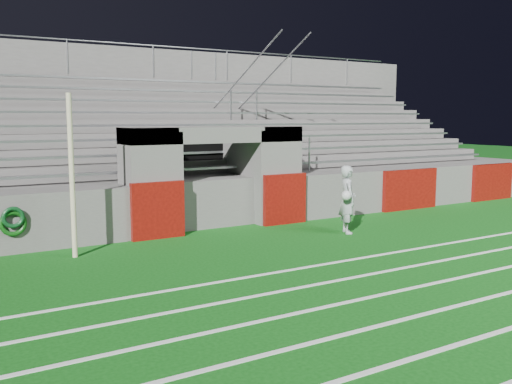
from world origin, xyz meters
TOP-DOWN VIEW (x-y plane):
  - ground at (0.00, 0.00)m, footprint 90.00×90.00m
  - field_post at (-3.94, 2.13)m, footprint 0.11×0.11m
  - field_markings at (0.00, -5.00)m, footprint 28.00×8.09m
  - stadium_structure at (0.00, 7.97)m, footprint 26.00×8.48m
  - goalkeeper_with_ball at (2.43, 1.13)m, footprint 0.70×0.75m
  - hose_coil at (-4.96, 2.93)m, footprint 0.55×0.14m

SIDE VIEW (x-z plane):
  - ground at x=0.00m, z-range 0.00..0.00m
  - field_markings at x=0.00m, z-range 0.00..0.01m
  - hose_coil at x=-4.96m, z-range 0.40..1.04m
  - goalkeeper_with_ball at x=2.43m, z-range 0.00..1.68m
  - stadium_structure at x=0.00m, z-range -1.22..4.20m
  - field_post at x=-3.94m, z-range 0.00..3.32m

